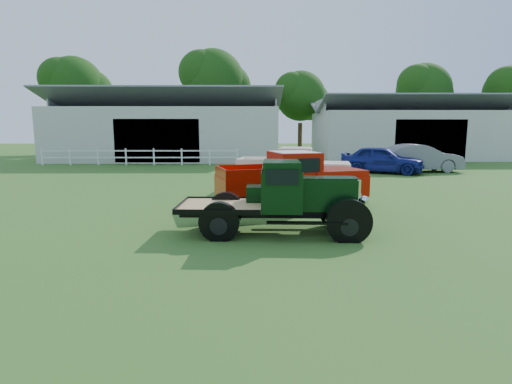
{
  "coord_description": "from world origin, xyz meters",
  "views": [
    {
      "loc": [
        0.13,
        -8.72,
        2.65
      ],
      "look_at": [
        0.2,
        1.2,
        1.05
      ],
      "focal_mm": 28.0,
      "sensor_mm": 36.0,
      "label": 1
    }
  ],
  "objects_px": {
    "vintage_flatbed": "(277,197)",
    "misc_car_grey": "(418,158)",
    "white_pickup": "(293,170)",
    "red_pickup": "(291,179)",
    "misc_car_blue": "(382,159)"
  },
  "relations": [
    {
      "from": "vintage_flatbed",
      "to": "misc_car_grey",
      "type": "xyz_separation_m",
      "value": [
        9.4,
        14.23,
        -0.09
      ]
    },
    {
      "from": "misc_car_grey",
      "to": "vintage_flatbed",
      "type": "bearing_deg",
      "value": 143.23
    },
    {
      "from": "white_pickup",
      "to": "vintage_flatbed",
      "type": "bearing_deg",
      "value": -89.12
    },
    {
      "from": "vintage_flatbed",
      "to": "red_pickup",
      "type": "height_order",
      "value": "red_pickup"
    },
    {
      "from": "white_pickup",
      "to": "misc_car_grey",
      "type": "xyz_separation_m",
      "value": [
        8.31,
        7.22,
        -0.06
      ]
    },
    {
      "from": "vintage_flatbed",
      "to": "misc_car_blue",
      "type": "xyz_separation_m",
      "value": [
        6.99,
        13.62,
        -0.12
      ]
    },
    {
      "from": "red_pickup",
      "to": "misc_car_grey",
      "type": "relative_size",
      "value": 1.02
    },
    {
      "from": "red_pickup",
      "to": "misc_car_blue",
      "type": "xyz_separation_m",
      "value": [
        6.31,
        10.03,
        -0.14
      ]
    },
    {
      "from": "red_pickup",
      "to": "white_pickup",
      "type": "height_order",
      "value": "red_pickup"
    },
    {
      "from": "misc_car_blue",
      "to": "vintage_flatbed",
      "type": "bearing_deg",
      "value": 177.92
    },
    {
      "from": "vintage_flatbed",
      "to": "misc_car_grey",
      "type": "bearing_deg",
      "value": 58.9
    },
    {
      "from": "vintage_flatbed",
      "to": "red_pickup",
      "type": "distance_m",
      "value": 3.65
    },
    {
      "from": "white_pickup",
      "to": "misc_car_grey",
      "type": "bearing_deg",
      "value": 50.74
    },
    {
      "from": "red_pickup",
      "to": "misc_car_blue",
      "type": "height_order",
      "value": "red_pickup"
    },
    {
      "from": "red_pickup",
      "to": "misc_car_grey",
      "type": "height_order",
      "value": "red_pickup"
    }
  ]
}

